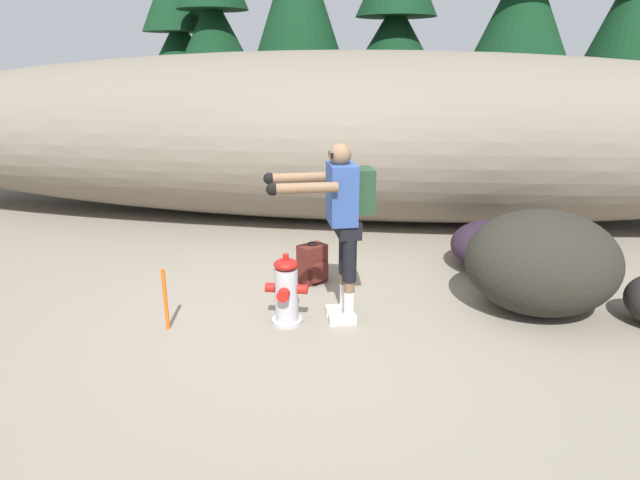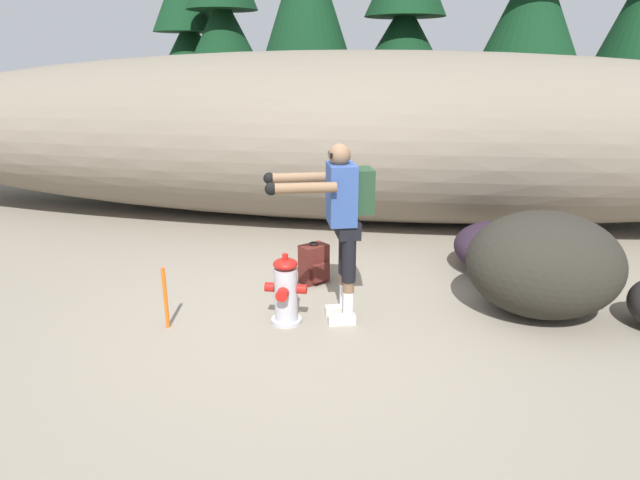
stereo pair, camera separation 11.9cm
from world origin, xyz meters
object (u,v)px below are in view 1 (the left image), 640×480
utility_worker (342,211)px  fire_hydrant (286,292)px  survey_stake (165,300)px  boulder_mid (495,246)px  boulder_large (542,262)px  spare_backpack (313,264)px

utility_worker → fire_hydrant: bearing=0.5°
fire_hydrant → survey_stake: fire_hydrant is taller
fire_hydrant → survey_stake: size_ratio=1.16×
fire_hydrant → boulder_mid: fire_hydrant is taller
survey_stake → boulder_large: bearing=13.8°
utility_worker → boulder_mid: bearing=-153.6°
spare_backpack → survey_stake: 1.76m
boulder_mid → survey_stake: size_ratio=1.79×
fire_hydrant → boulder_large: bearing=13.6°
spare_backpack → survey_stake: survey_stake is taller
fire_hydrant → utility_worker: size_ratio=0.41×
boulder_large → boulder_mid: size_ratio=1.37×
survey_stake → fire_hydrant: bearing=14.1°
boulder_mid → survey_stake: 3.83m
survey_stake → spare_backpack: bearing=47.8°
spare_backpack → boulder_mid: size_ratio=0.44×
fire_hydrant → utility_worker: utility_worker is taller
fire_hydrant → spare_backpack: fire_hydrant is taller
survey_stake → utility_worker: bearing=14.8°
spare_backpack → boulder_mid: bearing=60.7°
fire_hydrant → utility_worker: bearing=16.5°
spare_backpack → boulder_mid: boulder_mid is taller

